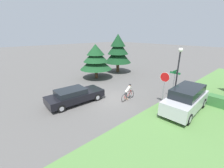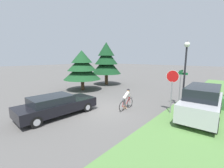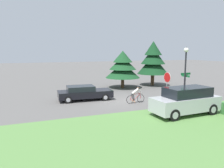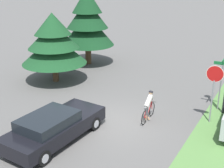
{
  "view_description": "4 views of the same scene",
  "coord_description": "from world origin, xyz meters",
  "px_view_note": "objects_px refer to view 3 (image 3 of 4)",
  "views": [
    {
      "loc": [
        9.25,
        -8.36,
        5.65
      ],
      "look_at": [
        -0.14,
        0.42,
        1.28
      ],
      "focal_mm": 24.0,
      "sensor_mm": 36.0,
      "label": 1
    },
    {
      "loc": [
        6.98,
        -7.34,
        3.55
      ],
      "look_at": [
        -0.41,
        1.47,
        1.55
      ],
      "focal_mm": 24.0,
      "sensor_mm": 36.0,
      "label": 2
    },
    {
      "loc": [
        17.32,
        -7.46,
        4.36
      ],
      "look_at": [
        -1.01,
        -0.21,
        1.37
      ],
      "focal_mm": 35.0,
      "sensor_mm": 36.0,
      "label": 3
    },
    {
      "loc": [
        6.39,
        -11.62,
        6.89
      ],
      "look_at": [
        -1.04,
        1.56,
        1.25
      ],
      "focal_mm": 50.0,
      "sensor_mm": 36.0,
      "label": 4
    }
  ],
  "objects_px": {
    "street_lamp": "(185,66)",
    "conifer_tall_far": "(153,60)",
    "sedan_left_lane": "(84,93)",
    "conifer_tall_near": "(123,66)",
    "parked_suv_right": "(186,101)",
    "street_name_sign": "(185,84)",
    "stop_sign": "(167,83)",
    "cyclist": "(135,95)"
  },
  "relations": [
    {
      "from": "cyclist",
      "to": "conifer_tall_far",
      "type": "relative_size",
      "value": 0.31
    },
    {
      "from": "street_lamp",
      "to": "conifer_tall_near",
      "type": "distance_m",
      "value": 10.42
    },
    {
      "from": "sedan_left_lane",
      "to": "stop_sign",
      "type": "relative_size",
      "value": 1.73
    },
    {
      "from": "stop_sign",
      "to": "conifer_tall_near",
      "type": "relative_size",
      "value": 0.64
    },
    {
      "from": "conifer_tall_far",
      "to": "street_lamp",
      "type": "bearing_deg",
      "value": -20.17
    },
    {
      "from": "sedan_left_lane",
      "to": "street_lamp",
      "type": "bearing_deg",
      "value": -38.59
    },
    {
      "from": "conifer_tall_far",
      "to": "stop_sign",
      "type": "bearing_deg",
      "value": -26.91
    },
    {
      "from": "parked_suv_right",
      "to": "street_name_sign",
      "type": "distance_m",
      "value": 2.25
    },
    {
      "from": "sedan_left_lane",
      "to": "street_name_sign",
      "type": "height_order",
      "value": "street_name_sign"
    },
    {
      "from": "cyclist",
      "to": "street_name_sign",
      "type": "relative_size",
      "value": 0.64
    },
    {
      "from": "conifer_tall_near",
      "to": "conifer_tall_far",
      "type": "relative_size",
      "value": 0.78
    },
    {
      "from": "conifer_tall_near",
      "to": "parked_suv_right",
      "type": "bearing_deg",
      "value": -2.55
    },
    {
      "from": "sedan_left_lane",
      "to": "conifer_tall_near",
      "type": "relative_size",
      "value": 1.11
    },
    {
      "from": "cyclist",
      "to": "street_lamp",
      "type": "distance_m",
      "value": 4.69
    },
    {
      "from": "parked_suv_right",
      "to": "conifer_tall_far",
      "type": "xyz_separation_m",
      "value": [
        -12.04,
        4.87,
        2.27
      ]
    },
    {
      "from": "parked_suv_right",
      "to": "conifer_tall_near",
      "type": "relative_size",
      "value": 1.12
    },
    {
      "from": "parked_suv_right",
      "to": "conifer_tall_far",
      "type": "bearing_deg",
      "value": 65.48
    },
    {
      "from": "street_lamp",
      "to": "conifer_tall_far",
      "type": "bearing_deg",
      "value": 159.83
    },
    {
      "from": "cyclist",
      "to": "sedan_left_lane",
      "type": "bearing_deg",
      "value": 141.94
    },
    {
      "from": "parked_suv_right",
      "to": "street_name_sign",
      "type": "height_order",
      "value": "street_name_sign"
    },
    {
      "from": "street_lamp",
      "to": "conifer_tall_far",
      "type": "distance_m",
      "value": 11.43
    },
    {
      "from": "sedan_left_lane",
      "to": "parked_suv_right",
      "type": "distance_m",
      "value": 8.82
    },
    {
      "from": "sedan_left_lane",
      "to": "street_lamp",
      "type": "distance_m",
      "value": 8.86
    },
    {
      "from": "cyclist",
      "to": "conifer_tall_near",
      "type": "bearing_deg",
      "value": 71.09
    },
    {
      "from": "sedan_left_lane",
      "to": "stop_sign",
      "type": "height_order",
      "value": "stop_sign"
    },
    {
      "from": "stop_sign",
      "to": "conifer_tall_far",
      "type": "height_order",
      "value": "conifer_tall_far"
    },
    {
      "from": "street_lamp",
      "to": "conifer_tall_near",
      "type": "height_order",
      "value": "street_lamp"
    },
    {
      "from": "sedan_left_lane",
      "to": "cyclist",
      "type": "distance_m",
      "value": 4.6
    },
    {
      "from": "street_name_sign",
      "to": "stop_sign",
      "type": "bearing_deg",
      "value": -91.16
    },
    {
      "from": "stop_sign",
      "to": "street_name_sign",
      "type": "distance_m",
      "value": 1.66
    },
    {
      "from": "parked_suv_right",
      "to": "street_name_sign",
      "type": "bearing_deg",
      "value": 49.95
    },
    {
      "from": "parked_suv_right",
      "to": "cyclist",
      "type": "bearing_deg",
      "value": 108.22
    },
    {
      "from": "sedan_left_lane",
      "to": "conifer_tall_far",
      "type": "relative_size",
      "value": 0.87
    },
    {
      "from": "conifer_tall_near",
      "to": "street_lamp",
      "type": "bearing_deg",
      "value": 2.21
    },
    {
      "from": "stop_sign",
      "to": "street_name_sign",
      "type": "height_order",
      "value": "stop_sign"
    },
    {
      "from": "street_name_sign",
      "to": "conifer_tall_near",
      "type": "xyz_separation_m",
      "value": [
        -10.07,
        -0.73,
        0.7
      ]
    },
    {
      "from": "parked_suv_right",
      "to": "conifer_tall_near",
      "type": "distance_m",
      "value": 11.82
    },
    {
      "from": "street_name_sign",
      "to": "conifer_tall_far",
      "type": "distance_m",
      "value": 11.1
    },
    {
      "from": "cyclist",
      "to": "parked_suv_right",
      "type": "xyz_separation_m",
      "value": [
        4.31,
        1.63,
        0.27
      ]
    },
    {
      "from": "stop_sign",
      "to": "street_lamp",
      "type": "relative_size",
      "value": 0.6
    },
    {
      "from": "sedan_left_lane",
      "to": "conifer_tall_far",
      "type": "distance_m",
      "value": 11.72
    },
    {
      "from": "sedan_left_lane",
      "to": "conifer_tall_near",
      "type": "height_order",
      "value": "conifer_tall_near"
    }
  ]
}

